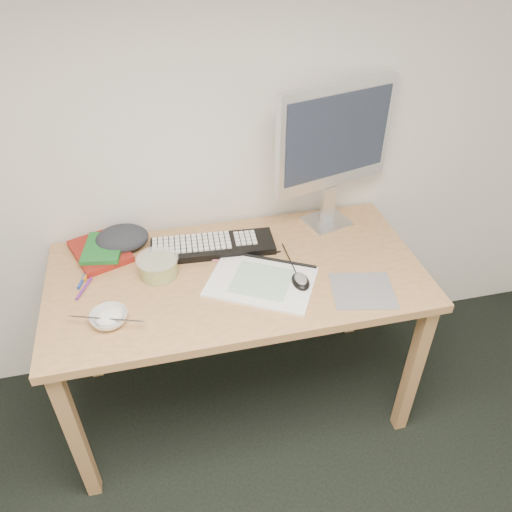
# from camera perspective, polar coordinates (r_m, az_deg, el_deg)

# --- Properties ---
(desk) EXTENTS (1.40, 0.70, 0.75)m
(desk) POSITION_cam_1_polar(r_m,az_deg,el_deg) (1.93, -2.14, -3.77)
(desk) COLOR tan
(desk) RESTS_ON ground
(mousepad) EXTENTS (0.26, 0.24, 0.00)m
(mousepad) POSITION_cam_1_polar(r_m,az_deg,el_deg) (1.83, 12.10, -3.88)
(mousepad) COLOR slate
(mousepad) RESTS_ON desk
(sketchpad) EXTENTS (0.46, 0.42, 0.01)m
(sketchpad) POSITION_cam_1_polar(r_m,az_deg,el_deg) (1.82, 0.62, -2.94)
(sketchpad) COLOR white
(sketchpad) RESTS_ON desk
(keyboard) EXTENTS (0.50, 0.19, 0.03)m
(keyboard) POSITION_cam_1_polar(r_m,az_deg,el_deg) (1.99, -4.97, 1.12)
(keyboard) COLOR black
(keyboard) RESTS_ON desk
(monitor) EXTENTS (0.50, 0.20, 0.60)m
(monitor) POSITION_cam_1_polar(r_m,az_deg,el_deg) (2.00, 8.98, 12.86)
(monitor) COLOR silver
(monitor) RESTS_ON desk
(mouse) EXTENTS (0.06, 0.10, 0.03)m
(mouse) POSITION_cam_1_polar(r_m,az_deg,el_deg) (1.81, 5.13, -2.65)
(mouse) COLOR black
(mouse) RESTS_ON sketchpad
(rice_bowl) EXTENTS (0.15, 0.15, 0.04)m
(rice_bowl) POSITION_cam_1_polar(r_m,az_deg,el_deg) (1.73, -16.43, -6.85)
(rice_bowl) COLOR white
(rice_bowl) RESTS_ON desk
(chopsticks) EXTENTS (0.24, 0.10, 0.02)m
(chopsticks) POSITION_cam_1_polar(r_m,az_deg,el_deg) (1.70, -16.75, -6.88)
(chopsticks) COLOR #B5B6B8
(chopsticks) RESTS_ON rice_bowl
(fruit_tub) EXTENTS (0.17, 0.17, 0.08)m
(fruit_tub) POSITION_cam_1_polar(r_m,az_deg,el_deg) (1.88, -11.11, -1.16)
(fruit_tub) COLOR #D3CE4A
(fruit_tub) RESTS_ON desk
(book_red) EXTENTS (0.26, 0.30, 0.02)m
(book_red) POSITION_cam_1_polar(r_m,az_deg,el_deg) (2.05, -17.38, 0.53)
(book_red) COLOR maroon
(book_red) RESTS_ON desk
(book_green) EXTENTS (0.17, 0.22, 0.02)m
(book_green) POSITION_cam_1_polar(r_m,az_deg,el_deg) (2.03, -17.05, 0.91)
(book_green) COLOR #1A6827
(book_green) RESTS_ON book_red
(cloth_lump) EXTENTS (0.20, 0.17, 0.07)m
(cloth_lump) POSITION_cam_1_polar(r_m,az_deg,el_deg) (2.06, -15.05, 1.94)
(cloth_lump) COLOR #272A2F
(cloth_lump) RESTS_ON desk
(pencil_pink) EXTENTS (0.17, 0.08, 0.01)m
(pencil_pink) POSITION_cam_1_polar(r_m,az_deg,el_deg) (1.93, -3.81, -0.62)
(pencil_pink) COLOR #DB6D82
(pencil_pink) RESTS_ON desk
(pencil_tan) EXTENTS (0.13, 0.10, 0.01)m
(pencil_tan) POSITION_cam_1_polar(r_m,az_deg,el_deg) (1.91, -2.63, -1.01)
(pencil_tan) COLOR tan
(pencil_tan) RESTS_ON desk
(pencil_black) EXTENTS (0.18, 0.03, 0.01)m
(pencil_black) POSITION_cam_1_polar(r_m,az_deg,el_deg) (1.95, 0.42, -0.01)
(pencil_black) COLOR black
(pencil_black) RESTS_ON desk
(marker_blue) EXTENTS (0.04, 0.12, 0.01)m
(marker_blue) POSITION_cam_1_polar(r_m,az_deg,el_deg) (1.95, -19.10, -2.37)
(marker_blue) COLOR #1C3D9B
(marker_blue) RESTS_ON desk
(marker_orange) EXTENTS (0.05, 0.14, 0.01)m
(marker_orange) POSITION_cam_1_polar(r_m,az_deg,el_deg) (1.98, -18.42, -1.35)
(marker_orange) COLOR orange
(marker_orange) RESTS_ON desk
(marker_purple) EXTENTS (0.06, 0.11, 0.01)m
(marker_purple) POSITION_cam_1_polar(r_m,az_deg,el_deg) (1.90, -19.06, -3.52)
(marker_purple) COLOR #67227E
(marker_purple) RESTS_ON desk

